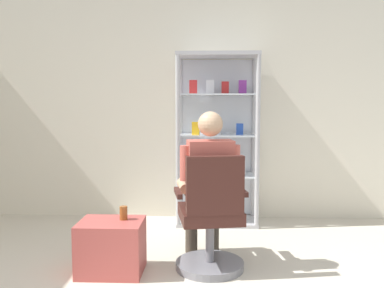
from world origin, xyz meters
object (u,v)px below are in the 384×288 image
(seated_shopkeeper, at_px, (208,181))
(storage_crate, at_px, (111,247))
(display_cabinet_main, at_px, (217,138))
(office_chair, at_px, (211,224))
(tea_glass, at_px, (124,213))

(seated_shopkeeper, bearing_deg, storage_crate, -164.59)
(display_cabinet_main, height_order, office_chair, display_cabinet_main)
(tea_glass, bearing_deg, office_chair, -0.04)
(storage_crate, xyz_separation_m, tea_glass, (0.09, 0.05, 0.26))
(office_chair, xyz_separation_m, storage_crate, (-0.80, -0.05, -0.18))
(office_chair, distance_m, tea_glass, 0.71)
(storage_crate, relative_size, tea_glass, 4.65)
(seated_shopkeeper, bearing_deg, tea_glass, -166.68)
(display_cabinet_main, bearing_deg, seated_shopkeeper, -94.50)
(office_chair, height_order, tea_glass, office_chair)
(display_cabinet_main, relative_size, seated_shopkeeper, 1.47)
(display_cabinet_main, height_order, tea_glass, display_cabinet_main)
(office_chair, distance_m, storage_crate, 0.82)
(display_cabinet_main, relative_size, tea_glass, 17.44)
(seated_shopkeeper, distance_m, tea_glass, 0.74)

